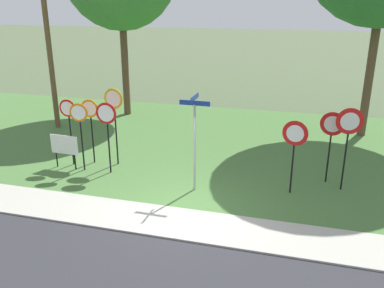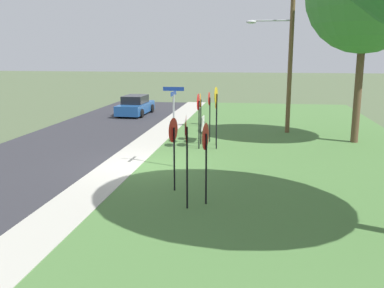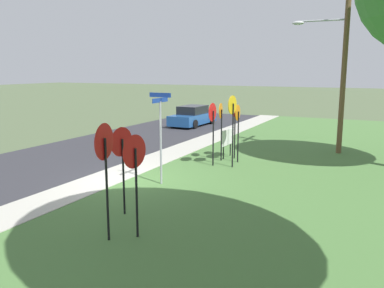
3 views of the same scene
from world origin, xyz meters
name	(u,v)px [view 3 (image 3 of 3)]	position (x,y,z in m)	size (l,w,h in m)	color
ground_plane	(127,181)	(0.00, 0.00, 0.00)	(160.00, 160.00, 0.00)	#4C5B3D
road_asphalt	(30,167)	(0.00, -4.80, 0.01)	(44.00, 6.40, 0.01)	#2D2D33
sidewalk_strip	(109,177)	(0.00, -0.80, 0.03)	(44.00, 1.60, 0.06)	#ADAA9E
grass_median	(298,204)	(0.00, 6.00, 0.02)	(44.00, 12.00, 0.04)	#477038
stop_sign_near_left	(221,120)	(-4.34, 1.82, 1.82)	(0.65, 0.14, 2.47)	black
stop_sign_near_right	(232,115)	(-3.42, 2.67, 2.13)	(0.74, 0.11, 2.87)	black
stop_sign_far_left	(238,121)	(-4.34, 2.57, 1.79)	(0.67, 0.10, 2.43)	black
stop_sign_far_center	(213,120)	(-3.33, 1.86, 1.90)	(0.74, 0.09, 2.55)	black
stop_sign_far_right	(234,118)	(-4.99, 2.18, 1.82)	(0.64, 0.09, 2.48)	black
yield_sign_near_left	(122,150)	(2.90, 1.89, 1.82)	(0.78, 0.17, 2.39)	black
yield_sign_near_right	(134,161)	(4.03, 3.06, 1.86)	(0.78, 0.14, 2.43)	black
yield_sign_far_left	(104,153)	(4.48, 2.57, 2.09)	(0.83, 0.15, 2.72)	black
street_name_post	(161,131)	(-0.09, 1.34, 1.88)	(0.96, 0.82, 3.11)	#9EA0A8
utility_pole	(341,54)	(-8.23, 6.04, 4.59)	(2.10, 2.56, 8.40)	brown
notice_board	(227,139)	(-5.06, 1.83, 0.87)	(1.10, 0.08, 1.25)	black
parked_hatchback_near	(193,116)	(-13.93, -4.15, 0.64)	(4.39, 1.99, 1.39)	#1E4C8C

